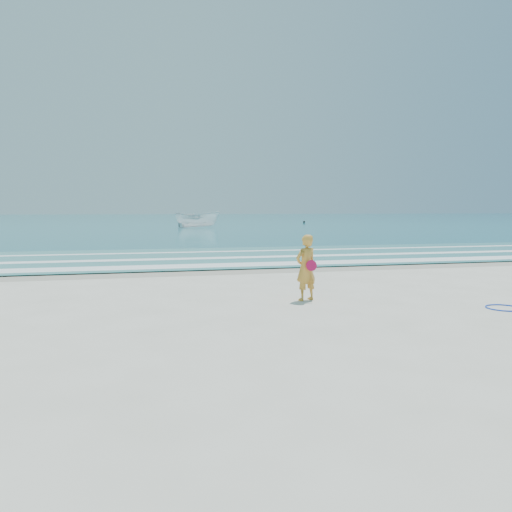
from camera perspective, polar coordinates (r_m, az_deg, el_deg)
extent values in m
plane|color=silver|center=(9.80, 5.96, -7.99)|extent=(400.00, 400.00, 0.00)
cube|color=#B2A893|center=(18.40, -3.47, -1.66)|extent=(400.00, 2.40, 0.00)
cube|color=#19727F|center=(114.04, -12.04, 4.18)|extent=(400.00, 190.00, 0.04)
cube|color=#59B7AD|center=(23.30, -5.64, -0.07)|extent=(400.00, 10.00, 0.01)
cube|color=white|center=(19.66, -4.13, -1.06)|extent=(400.00, 1.40, 0.01)
cube|color=white|center=(22.51, -5.35, -0.24)|extent=(400.00, 0.90, 0.01)
cube|color=white|center=(25.77, -6.41, 0.46)|extent=(400.00, 0.60, 0.01)
torus|color=#0B38D0|center=(12.76, 26.46, -5.32)|extent=(1.03, 1.03, 0.03)
imported|color=white|center=(58.32, -6.71, 4.19)|extent=(5.50, 3.16, 2.00)
sphere|color=black|center=(78.22, 5.52, 3.90)|extent=(0.35, 0.35, 0.35)
imported|color=gold|center=(12.37, 5.72, -1.33)|extent=(0.70, 0.58, 1.64)
cylinder|color=#D01249|center=(12.22, 6.36, -1.09)|extent=(0.27, 0.08, 0.27)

